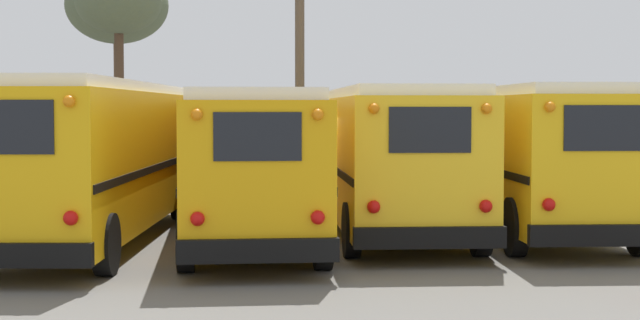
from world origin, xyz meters
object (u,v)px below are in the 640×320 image
at_px(utility_pole, 300,72).
at_px(bare_tree_0, 119,4).
at_px(school_bus_1, 247,159).
at_px(bare_tree_1, 117,6).
at_px(school_bus_0, 95,155).
at_px(school_bus_3, 531,154).
at_px(school_bus_2, 387,153).

xyz_separation_m(utility_pole, bare_tree_0, (-6.29, 5.45, 2.60)).
height_order(school_bus_1, bare_tree_0, bare_tree_0).
bearing_deg(bare_tree_1, school_bus_0, -82.41).
bearing_deg(school_bus_3, bare_tree_0, 126.82).
xyz_separation_m(school_bus_0, school_bus_1, (3.02, 0.21, -0.10)).
relative_size(school_bus_0, school_bus_1, 1.01).
distance_m(utility_pole, bare_tree_0, 8.72).
height_order(school_bus_0, school_bus_2, school_bus_0).
relative_size(school_bus_0, bare_tree_0, 1.41).
bearing_deg(school_bus_2, utility_pole, 101.06).
xyz_separation_m(school_bus_2, school_bus_3, (3.02, -0.68, 0.02)).
xyz_separation_m(school_bus_2, bare_tree_1, (-8.77, 18.77, 5.11)).
bearing_deg(school_bus_0, utility_pole, 66.89).
bearing_deg(bare_tree_0, school_bus_3, -53.18).
distance_m(school_bus_0, bare_tree_0, 16.48).
xyz_separation_m(school_bus_2, utility_pole, (-1.67, 8.54, 2.10)).
distance_m(school_bus_2, school_bus_3, 3.09).
bearing_deg(school_bus_3, bare_tree_1, 121.21).
height_order(school_bus_0, bare_tree_0, bare_tree_0).
bearing_deg(school_bus_2, school_bus_1, -153.74).
xyz_separation_m(utility_pole, bare_tree_1, (-7.10, 10.24, 3.01)).
bearing_deg(bare_tree_1, school_bus_2, -64.97).
relative_size(school_bus_1, bare_tree_1, 1.27).
xyz_separation_m(school_bus_0, school_bus_3, (9.06, 1.02, -0.03)).
distance_m(school_bus_1, bare_tree_1, 21.68).
bearing_deg(bare_tree_0, school_bus_1, -72.29).
bearing_deg(school_bus_1, school_bus_2, 26.26).
distance_m(school_bus_2, bare_tree_1, 21.34).
xyz_separation_m(school_bus_0, school_bus_2, (6.04, 1.70, -0.05)).
height_order(school_bus_3, bare_tree_1, bare_tree_1).
relative_size(school_bus_3, utility_pole, 1.31).
bearing_deg(school_bus_1, school_bus_0, -175.96).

